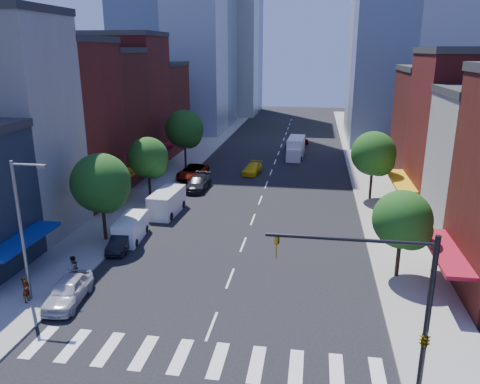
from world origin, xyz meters
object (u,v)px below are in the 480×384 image
object	(u,v)px
parked_car_front	(68,291)
pedestrian_far	(73,268)
parked_car_third	(193,172)
pedestrian_near	(26,290)
parked_car_rear	(198,183)
traffic_car_oncoming	(291,147)
traffic_car_far	(301,141)
parked_car_second	(121,241)
cargo_van_far	(166,203)
taxi	(252,169)
box_truck	(296,149)
cargo_van_near	(130,229)

from	to	relation	value
parked_car_front	pedestrian_far	size ratio (longest dim) A/B	2.68
parked_car_third	pedestrian_near	distance (m)	31.02
parked_car_rear	pedestrian_near	xyz separation A→B (m)	(-4.49, -26.19, 0.20)
parked_car_third	pedestrian_near	bearing A→B (deg)	-89.25
parked_car_third	traffic_car_oncoming	bearing A→B (deg)	64.07
traffic_car_oncoming	traffic_car_far	xyz separation A→B (m)	(1.46, 4.40, 0.11)
parked_car_second	traffic_car_oncoming	bearing A→B (deg)	68.43
parked_car_front	pedestrian_far	xyz separation A→B (m)	(-1.00, 2.56, 0.23)
cargo_van_far	parked_car_third	bearing A→B (deg)	96.16
parked_car_third	traffic_car_oncoming	world-z (taller)	parked_car_third
taxi	parked_car_front	bearing A→B (deg)	-94.45
parked_car_rear	traffic_car_far	xyz separation A→B (m)	(10.73, 27.26, 0.02)
taxi	pedestrian_far	size ratio (longest dim) A/B	2.57
parked_car_second	traffic_car_oncoming	xyz separation A→B (m)	(11.27, 40.13, 0.02)
box_truck	pedestrian_near	xyz separation A→B (m)	(-14.72, -44.46, -0.40)
parked_car_second	pedestrian_near	world-z (taller)	pedestrian_near
taxi	traffic_car_far	distance (m)	19.95
cargo_van_far	traffic_car_far	world-z (taller)	cargo_van_far
traffic_car_far	pedestrian_far	xyz separation A→B (m)	(-13.73, -50.31, 0.23)
parked_car_front	pedestrian_far	world-z (taller)	pedestrian_far
parked_car_second	cargo_van_near	distance (m)	2.03
taxi	pedestrian_far	distance (m)	32.21
parked_car_third	cargo_van_far	distance (m)	13.25
box_truck	pedestrian_far	xyz separation A→B (m)	(-13.23, -41.31, -0.36)
parked_car_front	taxi	bearing A→B (deg)	71.90
box_truck	pedestrian_far	size ratio (longest dim) A/B	4.18
parked_car_front	parked_car_rear	size ratio (longest dim) A/B	0.87
parked_car_third	taxi	xyz separation A→B (m)	(7.05, 3.38, -0.16)
cargo_van_near	traffic_car_oncoming	size ratio (longest dim) A/B	1.11
parked_car_second	parked_car_rear	world-z (taller)	parked_car_rear
parked_car_third	cargo_van_near	bearing A→B (deg)	-84.76
parked_car_front	box_truck	size ratio (longest dim) A/B	0.64
parked_car_rear	box_truck	xyz separation A→B (m)	(10.23, 18.27, 0.60)
cargo_van_far	traffic_car_oncoming	xyz separation A→B (m)	(10.27, 31.37, -0.43)
parked_car_second	cargo_van_far	xyz separation A→B (m)	(1.00, 8.76, 0.46)
traffic_car_far	box_truck	bearing A→B (deg)	93.88
parked_car_rear	traffic_car_far	world-z (taller)	traffic_car_far
cargo_van_far	traffic_car_oncoming	bearing A→B (deg)	74.31
parked_car_third	taxi	size ratio (longest dim) A/B	1.30
parked_car_rear	pedestrian_far	distance (m)	23.24
parked_car_front	parked_car_rear	distance (m)	25.68
parked_car_rear	parked_car_second	bearing A→B (deg)	-95.84
parked_car_second	parked_car_third	distance (m)	21.98
cargo_van_far	pedestrian_near	bearing A→B (deg)	-98.70
parked_car_front	box_truck	xyz separation A→B (m)	(12.23, 43.87, 0.58)
taxi	box_truck	world-z (taller)	box_truck
traffic_car_far	pedestrian_near	size ratio (longest dim) A/B	2.82
traffic_car_far	pedestrian_far	world-z (taller)	pedestrian_far
parked_car_second	traffic_car_far	bearing A→B (deg)	68.16
parked_car_second	taxi	size ratio (longest dim) A/B	0.89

